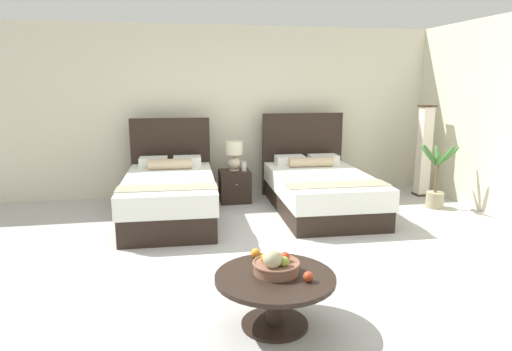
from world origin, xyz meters
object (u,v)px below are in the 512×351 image
object	(u,v)px
fruit_bowl	(276,264)
loose_apple	(308,277)
coffee_table	(275,289)
floor_lamp_corner	(424,151)
loose_orange	(256,253)
bed_near_window	(170,194)
bed_near_corner	(319,189)
table_lamp	(234,154)
vase	(244,166)
nightstand	(235,186)
potted_palm	(436,184)

from	to	relation	value
fruit_bowl	loose_apple	distance (m)	0.27
coffee_table	floor_lamp_corner	xyz separation A→B (m)	(3.27, 3.47, 0.42)
coffee_table	loose_orange	size ratio (longest dim) A/B	11.29
bed_near_window	loose_orange	bearing A→B (deg)	-75.28
bed_near_corner	table_lamp	bearing A→B (deg)	148.01
vase	loose_apple	world-z (taller)	vase
nightstand	fruit_bowl	xyz separation A→B (m)	(-0.21, -3.62, 0.24)
loose_orange	potted_palm	size ratio (longest dim) A/B	0.08
loose_orange	nightstand	bearing A→B (deg)	84.78
bed_near_window	table_lamp	size ratio (longest dim) A/B	4.88
bed_near_corner	table_lamp	distance (m)	1.40
bed_near_corner	loose_orange	bearing A→B (deg)	-118.82
table_lamp	loose_orange	bearing A→B (deg)	-95.19
coffee_table	table_lamp	bearing A→B (deg)	86.55
loose_apple	loose_orange	size ratio (longest dim) A/B	0.94
fruit_bowl	floor_lamp_corner	bearing A→B (deg)	46.53
bed_near_window	coffee_table	world-z (taller)	bed_near_window
bed_near_window	nightstand	bearing A→B (deg)	35.29
bed_near_window	bed_near_corner	bearing A→B (deg)	0.22
bed_near_window	loose_apple	xyz separation A→B (m)	(0.97, -3.10, 0.11)
loose_apple	loose_orange	world-z (taller)	loose_orange
coffee_table	vase	bearing A→B (deg)	84.31
nightstand	vase	distance (m)	0.35
coffee_table	loose_apple	size ratio (longest dim) A/B	11.95
bed_near_corner	loose_orange	world-z (taller)	bed_near_corner
coffee_table	loose_apple	world-z (taller)	loose_apple
nightstand	coffee_table	distance (m)	3.65
bed_near_corner	vase	world-z (taller)	bed_near_corner
table_lamp	loose_apple	distance (m)	3.83
table_lamp	vase	bearing A→B (deg)	-23.48
table_lamp	coffee_table	distance (m)	3.70
loose_orange	fruit_bowl	bearing A→B (deg)	-74.90
fruit_bowl	potted_palm	world-z (taller)	potted_palm
loose_orange	table_lamp	bearing A→B (deg)	84.81
nightstand	loose_orange	xyz separation A→B (m)	(-0.30, -3.28, 0.21)
bed_near_window	potted_palm	xyz separation A→B (m)	(3.82, -0.21, 0.02)
bed_near_window	potted_palm	world-z (taller)	bed_near_window
table_lamp	loose_apple	size ratio (longest dim) A/B	5.92
loose_apple	loose_orange	xyz separation A→B (m)	(-0.29, 0.51, 0.00)
nightstand	loose_apple	size ratio (longest dim) A/B	6.42
table_lamp	floor_lamp_corner	distance (m)	3.05
vase	coffee_table	distance (m)	3.63
coffee_table	fruit_bowl	distance (m)	0.18
loose_orange	potted_palm	world-z (taller)	potted_palm
table_lamp	floor_lamp_corner	bearing A→B (deg)	-3.73
fruit_bowl	loose_apple	xyz separation A→B (m)	(0.20, -0.18, -0.03)
nightstand	floor_lamp_corner	bearing A→B (deg)	-3.36
fruit_bowl	loose_orange	world-z (taller)	fruit_bowl
bed_near_corner	loose_apple	distance (m)	3.31
floor_lamp_corner	bed_near_corner	bearing A→B (deg)	-165.19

